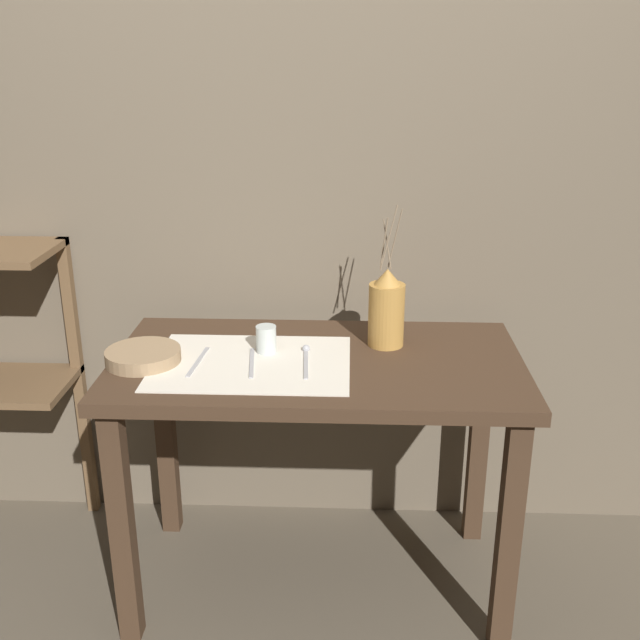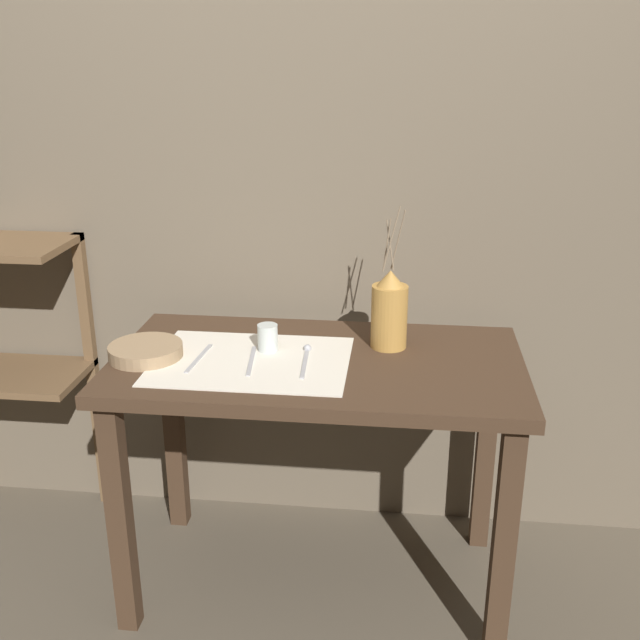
# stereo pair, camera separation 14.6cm
# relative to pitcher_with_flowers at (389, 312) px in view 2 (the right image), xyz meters

# --- Properties ---
(ground_plane) EXTENTS (12.00, 12.00, 0.00)m
(ground_plane) POSITION_rel_pitcher_with_flowers_xyz_m (-0.20, -0.12, -0.90)
(ground_plane) COLOR brown
(stone_wall_back) EXTENTS (7.00, 0.06, 2.40)m
(stone_wall_back) POSITION_rel_pitcher_with_flowers_xyz_m (-0.20, 0.32, 0.30)
(stone_wall_back) COLOR #6B5E4C
(stone_wall_back) RESTS_ON ground_plane
(wooden_table) EXTENTS (1.20, 0.65, 0.79)m
(wooden_table) POSITION_rel_pitcher_with_flowers_xyz_m (-0.20, -0.12, -0.23)
(wooden_table) COLOR #422D1E
(wooden_table) RESTS_ON ground_plane
(wooden_shelf_unit) EXTENTS (0.54, 0.32, 1.05)m
(wooden_shelf_unit) POSITION_rel_pitcher_with_flowers_xyz_m (-1.32, 0.14, -0.16)
(wooden_shelf_unit) COLOR brown
(wooden_shelf_unit) RESTS_ON ground_plane
(linen_cloth) EXTENTS (0.56, 0.42, 0.00)m
(linen_cloth) POSITION_rel_pitcher_with_flowers_xyz_m (-0.39, -0.16, -0.11)
(linen_cloth) COLOR silver
(linen_cloth) RESTS_ON wooden_table
(pitcher_with_flowers) EXTENTS (0.11, 0.11, 0.43)m
(pitcher_with_flowers) POSITION_rel_pitcher_with_flowers_xyz_m (0.00, 0.00, 0.00)
(pitcher_with_flowers) COLOR #B7843D
(pitcher_with_flowers) RESTS_ON wooden_table
(wooden_bowl) EXTENTS (0.22, 0.22, 0.04)m
(wooden_bowl) POSITION_rel_pitcher_with_flowers_xyz_m (-0.70, -0.17, -0.09)
(wooden_bowl) COLOR #9E7F5B
(wooden_bowl) RESTS_ON wooden_table
(glass_tumbler_near) EXTENTS (0.06, 0.06, 0.08)m
(glass_tumbler_near) POSITION_rel_pitcher_with_flowers_xyz_m (-0.36, -0.08, -0.07)
(glass_tumbler_near) COLOR silver
(glass_tumbler_near) RESTS_ON wooden_table
(fork_outer) EXTENTS (0.03, 0.21, 0.00)m
(fork_outer) POSITION_rel_pitcher_with_flowers_xyz_m (-0.55, -0.17, -0.11)
(fork_outer) COLOR #A8A8AD
(fork_outer) RESTS_ON wooden_table
(fork_inner) EXTENTS (0.04, 0.21, 0.00)m
(fork_inner) POSITION_rel_pitcher_with_flowers_xyz_m (-0.39, -0.17, -0.11)
(fork_inner) COLOR #A8A8AD
(fork_inner) RESTS_ON wooden_table
(spoon_outer) EXTENTS (0.03, 0.22, 0.02)m
(spoon_outer) POSITION_rel_pitcher_with_flowers_xyz_m (-0.24, -0.11, -0.11)
(spoon_outer) COLOR #A8A8AD
(spoon_outer) RESTS_ON wooden_table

